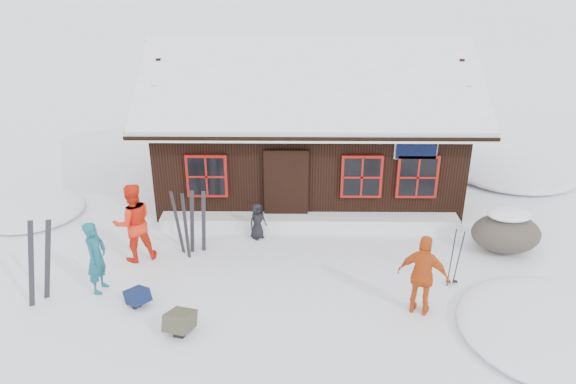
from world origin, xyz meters
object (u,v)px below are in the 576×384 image
Objects in this scene: ski_pair_left at (39,262)px; boulder at (506,232)px; backpack_blue at (138,299)px; backpack_olive at (180,324)px; skier_orange_left at (133,223)px; ski_poles at (455,259)px; skier_orange_right at (423,276)px; skier_crouched at (258,221)px; skier_teal at (96,257)px.

boulder is at bearing -19.90° from ski_pair_left.
backpack_blue is 0.84× the size of backpack_olive.
skier_orange_left is 7.12m from ski_poles.
skier_orange_right is (6.14, -1.99, -0.09)m from skier_orange_left.
ski_pair_left is 8.53m from ski_poles.
skier_crouched is at bearing 86.19° from backpack_olive.
backpack_olive is (-7.16, -3.13, -0.32)m from boulder.
ski_poles is (4.29, -2.04, 0.18)m from skier_crouched.
ski_pair_left is at bearing 176.33° from backpack_olive.
skier_orange_right is at bearing -87.89° from skier_teal.
skier_crouched is 1.57× the size of backpack_olive.
skier_orange_left is at bearing 16.56° from ski_pair_left.
skier_orange_left is 8.68m from boulder.
ski_pair_left is 1.36× the size of ski_poles.
boulder is at bearing -28.04° from backpack_blue.
backpack_blue is (-2.27, -2.82, -0.33)m from skier_crouched.
skier_orange_right reaches higher than backpack_blue.
backpack_blue is at bearing 155.32° from backpack_olive.
skier_orange_left reaches higher than ski_poles.
skier_teal reaches higher than skier_crouched.
skier_teal is 1.24m from backpack_blue.
backpack_blue is (-5.67, 0.20, -0.72)m from skier_orange_right.
boulder reaches higher than backpack_olive.
backpack_blue is at bearing 78.59° from skier_orange_left.
skier_orange_right is 2.85× the size of backpack_olive.
skier_orange_left is 2.97m from skier_crouched.
skier_orange_right is at bearing -132.53° from ski_poles.
skier_teal is at bearing -169.02° from boulder.
skier_orange_left is 1.10× the size of skier_orange_right.
skier_orange_right is 4.75m from backpack_olive.
skier_orange_right is at bearing -34.42° from ski_pair_left.
skier_teal is at bearing 17.04° from skier_orange_right.
skier_teal is 1.70× the size of skier_crouched.
ski_pair_left reaches higher than ski_poles.
skier_teal reaches higher than backpack_blue.
backpack_blue is (0.92, -0.51, -0.66)m from skier_teal.
ski_poles is (7.04, -1.02, -0.29)m from skier_orange_left.
backpack_blue is at bearing -36.25° from ski_pair_left.
skier_crouched is 0.51× the size of ski_pair_left.
skier_crouched is (3.19, 2.30, -0.33)m from skier_teal.
ski_poles is at bearing -27.58° from ski_pair_left.
skier_orange_left is at bearing -176.80° from boulder.
ski_pair_left reaches higher than boulder.
skier_orange_left reaches higher than skier_teal.
ski_pair_left reaches higher than backpack_blue.
skier_orange_left is 1.37× the size of ski_poles.
ski_poles is 2.74× the size of backpack_blue.
backpack_olive is (1.94, -1.36, -0.64)m from skier_teal.
ski_pair_left is at bearing 20.56° from skier_orange_right.
boulder is 10.35m from ski_pair_left.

